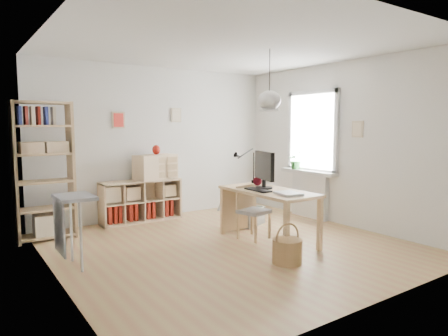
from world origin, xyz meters
TOP-DOWN VIEW (x-y plane):
  - ground at (0.00, 0.00)m, footprint 4.50×4.50m
  - room_shell at (0.55, -0.15)m, footprint 4.50×4.50m
  - window_unit at (2.23, 0.60)m, footprint 0.07×1.16m
  - radiator at (2.19, 0.60)m, footprint 0.10×0.80m
  - windowsill at (2.14, 0.60)m, footprint 0.22×1.20m
  - desk at (0.55, -0.15)m, footprint 0.70×1.50m
  - cube_shelf at (-0.47, 2.08)m, footprint 1.40×0.38m
  - tall_bookshelf at (-2.04, 1.80)m, footprint 0.80×0.38m
  - side_table at (-2.04, 0.35)m, footprint 0.40×0.55m
  - chair at (0.47, 0.14)m, footprint 0.46×0.46m
  - wicker_basket at (0.15, -0.97)m, footprint 0.36×0.36m
  - storage_chest at (0.91, 0.85)m, footprint 0.75×0.79m
  - monitor at (0.58, -0.02)m, footprint 0.25×0.60m
  - keyboard at (0.39, -0.12)m, footprint 0.18×0.44m
  - task_lamp at (0.58, 0.46)m, footprint 0.48×0.18m
  - yarn_ball at (0.69, 0.26)m, footprint 0.14×0.14m
  - paper_tray at (0.50, -0.61)m, footprint 0.33×0.38m
  - drawer_chest at (-0.17, 2.04)m, footprint 0.81×0.51m
  - red_vase at (-0.15, 2.04)m, footprint 0.14×0.14m
  - potted_plant at (2.12, 0.90)m, footprint 0.31×0.28m

SIDE VIEW (x-z plane):
  - ground at x=0.00m, z-range 0.00..0.00m
  - wicker_basket at x=0.15m, z-range -0.09..0.41m
  - storage_chest at x=0.91m, z-range -0.10..0.49m
  - cube_shelf at x=-0.47m, z-range -0.06..0.66m
  - radiator at x=2.19m, z-range 0.00..0.80m
  - chair at x=0.47m, z-range 0.05..0.83m
  - desk at x=0.55m, z-range 0.28..1.03m
  - side_table at x=-2.04m, z-range 0.24..1.09m
  - keyboard at x=0.39m, z-range 0.75..0.77m
  - paper_tray at x=0.50m, z-range 0.75..0.78m
  - yarn_ball at x=0.69m, z-range 0.75..0.89m
  - windowsill at x=2.14m, z-range 0.80..0.86m
  - drawer_chest at x=-0.17m, z-range 0.72..1.15m
  - potted_plant at x=2.12m, z-range 0.86..1.19m
  - monitor at x=0.58m, z-range 0.78..1.32m
  - tall_bookshelf at x=-2.04m, z-range 0.09..2.09m
  - task_lamp at x=0.58m, z-range 0.84..1.36m
  - red_vase at x=-0.15m, z-range 1.15..1.32m
  - window_unit at x=2.23m, z-range 0.82..2.28m
  - room_shell at x=0.55m, z-range -0.25..4.25m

